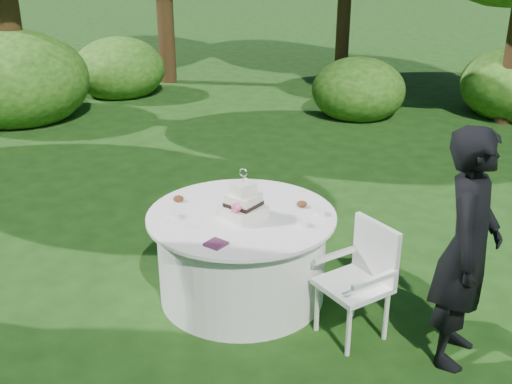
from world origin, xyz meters
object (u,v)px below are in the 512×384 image
napkins (216,244)px  table (242,255)px  cake (243,204)px  chair (362,273)px  guest (467,249)px

napkins → table: (-0.19, 0.54, -0.39)m
cake → chair: cake is taller
napkins → table: napkins is taller
table → chair: size_ratio=1.72×
napkins → chair: chair is taller
napkins → chair: (0.86, 0.68, -0.26)m
guest → napkins: bearing=109.0°
napkins → cake: 0.53m
chair → table: bearing=-172.9°
napkins → table: 0.70m
chair → cake: bearing=-170.2°
cake → chair: bearing=9.8°
cake → chair: 1.08m
napkins → cake: size_ratio=0.33×
chair → guest: bearing=13.2°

